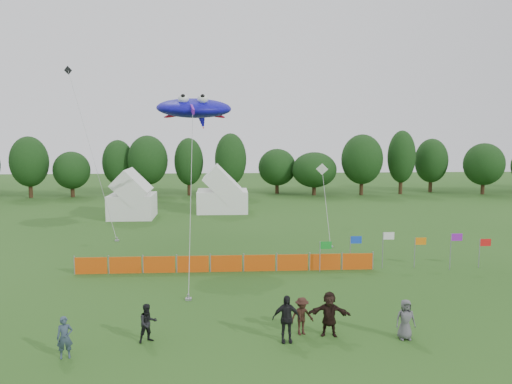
{
  "coord_description": "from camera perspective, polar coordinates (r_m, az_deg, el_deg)",
  "views": [
    {
      "loc": [
        -1.57,
        -20.16,
        8.41
      ],
      "look_at": [
        0.0,
        6.0,
        5.2
      ],
      "focal_mm": 35.0,
      "sensor_mm": 36.0,
      "label": 1
    }
  ],
  "objects": [
    {
      "name": "flag_row",
      "position": [
        31.91,
        16.42,
        -6.05
      ],
      "size": [
        10.73,
        0.77,
        2.25
      ],
      "color": "gray",
      "rests_on": "ground"
    },
    {
      "name": "small_kite_white",
      "position": [
        43.32,
        7.83,
        0.2
      ],
      "size": [
        1.98,
        10.65,
        5.47
      ],
      "color": "white",
      "rests_on": "ground"
    },
    {
      "name": "tent_left",
      "position": [
        49.93,
        -13.96,
        -0.69
      ],
      "size": [
        4.31,
        4.31,
        3.8
      ],
      "color": "white",
      "rests_on": "ground"
    },
    {
      "name": "spectator_f",
      "position": [
        21.34,
        8.37,
        -13.61
      ],
      "size": [
        1.79,
        0.85,
        1.86
      ],
      "primitive_type": "imported",
      "rotation": [
        0.0,
        0.0,
        -0.18
      ],
      "color": "black",
      "rests_on": "ground"
    },
    {
      "name": "spectator_a",
      "position": [
        20.54,
        -21.02,
        -15.26
      ],
      "size": [
        0.66,
        0.52,
        1.59
      ],
      "primitive_type": "imported",
      "rotation": [
        0.0,
        0.0,
        0.28
      ],
      "color": "#2F3E4F",
      "rests_on": "ground"
    },
    {
      "name": "spectator_d",
      "position": [
        20.58,
        3.47,
        -14.25
      ],
      "size": [
        1.14,
        0.51,
        1.92
      ],
      "primitive_type": "imported",
      "rotation": [
        0.0,
        0.0,
        0.03
      ],
      "color": "black",
      "rests_on": "ground"
    },
    {
      "name": "stingray_kite",
      "position": [
        35.06,
        -6.98,
        9.42
      ],
      "size": [
        5.81,
        17.28,
        10.89
      ],
      "color": "#140DC5",
      "rests_on": "ground"
    },
    {
      "name": "ground",
      "position": [
        21.9,
        0.98,
        -15.6
      ],
      "size": [
        160.0,
        160.0,
        0.0
      ],
      "primitive_type": "plane",
      "color": "#234C16",
      "rests_on": "ground"
    },
    {
      "name": "spectator_b",
      "position": [
        21.05,
        -12.26,
        -14.43
      ],
      "size": [
        0.95,
        0.88,
        1.57
      ],
      "primitive_type": "imported",
      "rotation": [
        0.0,
        0.0,
        0.49
      ],
      "color": "black",
      "rests_on": "ground"
    },
    {
      "name": "barrier_fence",
      "position": [
        30.3,
        -3.42,
        -8.16
      ],
      "size": [
        17.9,
        0.06,
        1.0
      ],
      "color": "#D0490B",
      "rests_on": "ground"
    },
    {
      "name": "tent_right",
      "position": [
        52.15,
        -3.86,
        -0.23
      ],
      "size": [
        5.28,
        4.22,
        3.73
      ],
      "color": "white",
      "rests_on": "ground"
    },
    {
      "name": "spectator_e",
      "position": [
        21.71,
        16.71,
        -13.77
      ],
      "size": [
        0.81,
        0.53,
        1.65
      ],
      "primitive_type": "imported",
      "rotation": [
        0.0,
        0.0,
        -0.01
      ],
      "color": "#515056",
      "rests_on": "ground"
    },
    {
      "name": "small_kite_dark",
      "position": [
        45.06,
        -18.68,
        5.79
      ],
      "size": [
        6.58,
        9.87,
        14.37
      ],
      "color": "black",
      "rests_on": "ground"
    },
    {
      "name": "spectator_c",
      "position": [
        21.38,
        5.26,
        -13.93
      ],
      "size": [
        1.14,
        0.83,
        1.58
      ],
      "primitive_type": "imported",
      "rotation": [
        0.0,
        0.0,
        0.26
      ],
      "color": "black",
      "rests_on": "ground"
    },
    {
      "name": "treeline",
      "position": [
        65.3,
        -0.64,
        3.27
      ],
      "size": [
        104.57,
        8.78,
        8.36
      ],
      "color": "#382314",
      "rests_on": "ground"
    }
  ]
}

